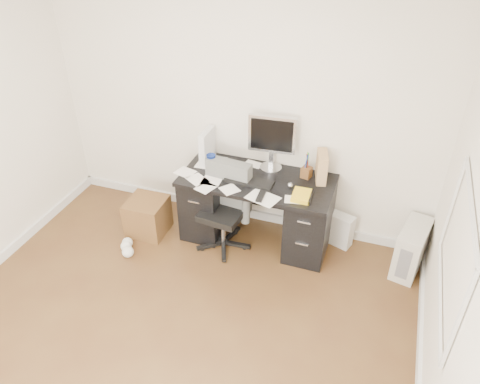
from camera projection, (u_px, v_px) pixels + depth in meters
The scene contains 18 objects.
ground at pixel (159, 354), 3.78m from camera, with size 4.00×4.00×0.00m, color #4A2C17.
room_shell at pixel (139, 180), 2.86m from camera, with size 4.02×4.02×2.71m.
desk at pixel (257, 208), 4.76m from camera, with size 1.50×0.70×0.75m.
loose_papers at pixel (236, 178), 4.58m from camera, with size 1.10×0.60×0.00m, color silver, non-canonical shape.
lcd_monitor at pixel (272, 143), 4.56m from camera, with size 0.47×0.27×0.59m, color #BCBCC1, non-canonical shape.
keyboard at pixel (249, 181), 4.50m from camera, with size 0.47×0.16×0.03m, color black.
computer_mouse at pixel (290, 185), 4.42m from camera, with size 0.06×0.06×0.06m, color #BCBCC1.
travel_mug at pixel (211, 164), 4.60m from camera, with size 0.09×0.09×0.20m, color navy.
white_binder at pixel (207, 146), 4.77m from camera, with size 0.14×0.29×0.34m, color silver.
magazine_file at pixel (322, 167), 4.47m from camera, with size 0.12×0.25×0.29m, color #AC7853.
pen_cup at pixel (307, 165), 4.52m from camera, with size 0.11×0.11×0.27m, color #583619, non-canonical shape.
yellow_book at pixel (302, 196), 4.29m from camera, with size 0.18×0.22×0.04m, color yellow.
paper_remote at pixel (263, 197), 4.29m from camera, with size 0.29×0.23×0.02m, color silver, non-canonical shape.
office_chair at pixel (223, 209), 4.64m from camera, with size 0.53×0.53×0.93m, color #525552, non-canonical shape.
pc_tower at pixel (411, 249), 4.46m from camera, with size 0.22×0.50×0.50m, color beige.
shopping_bag at pixel (340, 230), 4.82m from camera, with size 0.27×0.19×0.36m, color silver.
wicker_basket at pixel (148, 216), 4.98m from camera, with size 0.39×0.39×0.39m, color #503318.
desk_printer at pixel (223, 214), 5.20m from camera, with size 0.29×0.24×0.17m, color slate.
Camera 1 is at (1.41, -2.04, 3.20)m, focal length 35.00 mm.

